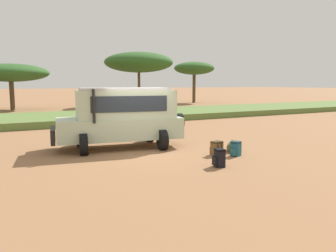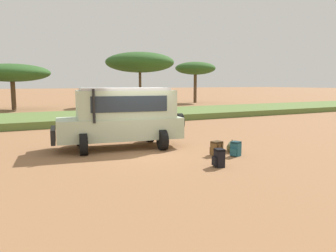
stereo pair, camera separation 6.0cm
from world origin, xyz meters
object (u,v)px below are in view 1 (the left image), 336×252
at_px(duffel_bag_low_black_case, 232,146).
at_px(acacia_tree_centre_back, 194,69).
at_px(acacia_tree_left_mid, 139,62).
at_px(backpack_beside_front_wheel, 236,149).
at_px(backpack_near_rear_wheel, 219,158).
at_px(acacia_tree_far_left, 11,73).
at_px(backpack_cluster_center, 217,148).
at_px(safari_vehicle, 122,116).

relative_size(duffel_bag_low_black_case, acacia_tree_centre_back, 0.14).
relative_size(acacia_tree_left_mid, acacia_tree_centre_back, 1.42).
distance_m(backpack_beside_front_wheel, duffel_bag_low_black_case, 0.88).
xyz_separation_m(backpack_near_rear_wheel, acacia_tree_far_left, (-4.73, 27.43, 3.33)).
height_order(backpack_near_rear_wheel, duffel_bag_low_black_case, backpack_near_rear_wheel).
height_order(duffel_bag_low_black_case, acacia_tree_far_left, acacia_tree_far_left).
xyz_separation_m(acacia_tree_far_left, acacia_tree_centre_back, (22.29, 1.99, 0.95)).
bearing_deg(acacia_tree_far_left, backpack_cluster_center, -77.76).
height_order(backpack_cluster_center, acacia_tree_left_mid, acacia_tree_left_mid).
bearing_deg(backpack_cluster_center, duffel_bag_low_black_case, 19.10).
xyz_separation_m(backpack_beside_front_wheel, backpack_cluster_center, (-0.54, 0.42, -0.01)).
bearing_deg(acacia_tree_left_mid, safari_vehicle, -114.30).
bearing_deg(backpack_near_rear_wheel, acacia_tree_far_left, 99.79).
distance_m(backpack_near_rear_wheel, duffel_bag_low_black_case, 2.58).
bearing_deg(acacia_tree_left_mid, acacia_tree_centre_back, 17.77).
xyz_separation_m(duffel_bag_low_black_case, acacia_tree_left_mid, (6.44, 24.72, 4.75)).
distance_m(acacia_tree_far_left, acacia_tree_centre_back, 22.39).
height_order(acacia_tree_far_left, acacia_tree_centre_back, acacia_tree_centre_back).
height_order(acacia_tree_left_mid, acacia_tree_centre_back, acacia_tree_left_mid).
bearing_deg(acacia_tree_centre_back, duffel_bag_low_black_case, -119.49).
xyz_separation_m(backpack_cluster_center, acacia_tree_centre_back, (16.64, 28.02, 4.31)).
distance_m(backpack_cluster_center, acacia_tree_left_mid, 26.55).
bearing_deg(safari_vehicle, backpack_beside_front_wheel, -47.59).
xyz_separation_m(backpack_beside_front_wheel, acacia_tree_centre_back, (16.09, 28.44, 4.30)).
xyz_separation_m(acacia_tree_left_mid, acacia_tree_centre_back, (9.22, 2.95, -0.37)).
bearing_deg(acacia_tree_left_mid, backpack_cluster_center, -106.49).
bearing_deg(safari_vehicle, duffel_bag_low_black_case, -36.67).
bearing_deg(acacia_tree_left_mid, acacia_tree_far_left, 175.77).
xyz_separation_m(duffel_bag_low_black_case, acacia_tree_far_left, (-6.63, 25.69, 3.43)).
xyz_separation_m(safari_vehicle, backpack_near_rear_wheel, (1.64, -4.37, -1.01)).
bearing_deg(acacia_tree_centre_back, backpack_near_rear_wheel, -120.82).
distance_m(safari_vehicle, acacia_tree_far_left, 23.38).
xyz_separation_m(backpack_beside_front_wheel, acacia_tree_left_mid, (6.87, 25.48, 4.67)).
distance_m(backpack_near_rear_wheel, acacia_tree_left_mid, 28.13).
relative_size(safari_vehicle, acacia_tree_centre_back, 1.00).
distance_m(safari_vehicle, duffel_bag_low_black_case, 4.55).
bearing_deg(acacia_tree_left_mid, backpack_beside_front_wheel, -105.10).
relative_size(safari_vehicle, acacia_tree_left_mid, 0.71).
bearing_deg(duffel_bag_low_black_case, acacia_tree_centre_back, 60.51).
bearing_deg(duffel_bag_low_black_case, safari_vehicle, 143.33).
height_order(backpack_cluster_center, acacia_tree_centre_back, acacia_tree_centre_back).
relative_size(duffel_bag_low_black_case, acacia_tree_left_mid, 0.10).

